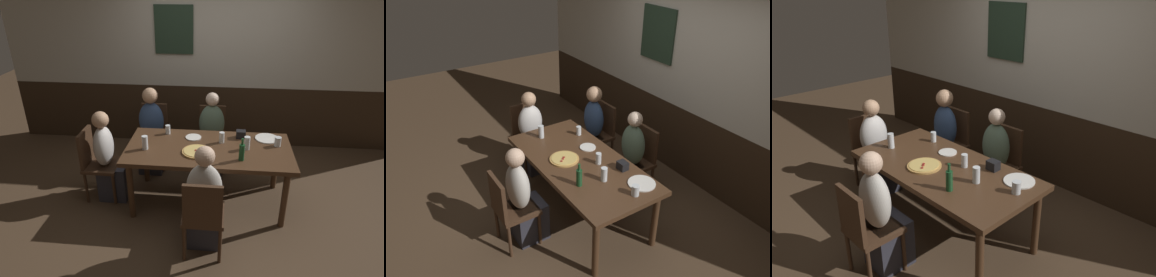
% 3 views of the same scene
% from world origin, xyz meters
% --- Properties ---
extents(ground_plane, '(12.00, 12.00, 0.00)m').
position_xyz_m(ground_plane, '(0.00, 0.00, 0.00)').
color(ground_plane, '#4C3826').
extents(wall_back, '(6.40, 0.13, 2.60)m').
position_xyz_m(wall_back, '(-0.00, 1.65, 1.30)').
color(wall_back, '#332316').
rests_on(wall_back, ground_plane).
extents(dining_table, '(1.87, 0.91, 0.74)m').
position_xyz_m(dining_table, '(0.00, 0.00, 0.66)').
color(dining_table, '#472D1C').
rests_on(dining_table, ground_plane).
extents(chair_left_far, '(0.40, 0.40, 0.88)m').
position_xyz_m(chair_left_far, '(-0.82, 0.87, 0.50)').
color(chair_left_far, '#422B1C').
rests_on(chair_left_far, ground_plane).
extents(chair_mid_far, '(0.40, 0.40, 0.88)m').
position_xyz_m(chair_mid_far, '(0.00, 0.87, 0.50)').
color(chair_mid_far, '#422B1C').
rests_on(chair_mid_far, ground_plane).
extents(chair_mid_near, '(0.40, 0.40, 0.88)m').
position_xyz_m(chair_mid_near, '(0.00, -0.87, 0.50)').
color(chair_mid_near, '#422B1C').
rests_on(chair_mid_near, ground_plane).
extents(chair_head_west, '(0.40, 0.40, 0.88)m').
position_xyz_m(chair_head_west, '(-1.35, 0.00, 0.50)').
color(chair_head_west, '#422B1C').
rests_on(chair_head_west, ground_plane).
extents(person_left_far, '(0.34, 0.37, 1.18)m').
position_xyz_m(person_left_far, '(-0.82, 0.71, 0.50)').
color(person_left_far, '#2D2D38').
rests_on(person_left_far, ground_plane).
extents(person_mid_far, '(0.34, 0.37, 1.14)m').
position_xyz_m(person_mid_far, '(-0.00, 0.71, 0.48)').
color(person_mid_far, '#2D2D38').
rests_on(person_mid_far, ground_plane).
extents(person_mid_near, '(0.34, 0.37, 1.14)m').
position_xyz_m(person_mid_near, '(0.00, -0.71, 0.48)').
color(person_mid_near, '#2D2D38').
rests_on(person_mid_near, ground_plane).
extents(person_head_west, '(0.37, 0.34, 1.12)m').
position_xyz_m(person_head_west, '(-1.19, 0.00, 0.47)').
color(person_head_west, '#2D2D38').
rests_on(person_head_west, ground_plane).
extents(pizza, '(0.33, 0.33, 0.03)m').
position_xyz_m(pizza, '(-0.12, -0.13, 0.75)').
color(pizza, tan).
rests_on(pizza, dining_table).
extents(pint_glass_stout, '(0.07, 0.07, 0.15)m').
position_xyz_m(pint_glass_stout, '(0.43, 0.01, 0.81)').
color(pint_glass_stout, silver).
rests_on(pint_glass_stout, dining_table).
extents(highball_clear, '(0.08, 0.08, 0.11)m').
position_xyz_m(highball_clear, '(0.78, 0.12, 0.79)').
color(highball_clear, silver).
rests_on(highball_clear, dining_table).
extents(pint_glass_amber, '(0.06, 0.06, 0.13)m').
position_xyz_m(pint_glass_amber, '(0.14, 0.14, 0.80)').
color(pint_glass_amber, silver).
rests_on(pint_glass_amber, dining_table).
extents(tumbler_water, '(0.06, 0.06, 0.11)m').
position_xyz_m(tumbler_water, '(-0.52, 0.31, 0.79)').
color(tumbler_water, silver).
rests_on(tumbler_water, dining_table).
extents(tumbler_short, '(0.07, 0.07, 0.16)m').
position_xyz_m(tumbler_short, '(-0.71, -0.11, 0.81)').
color(tumbler_short, silver).
rests_on(tumbler_short, dining_table).
extents(beer_bottle_green, '(0.06, 0.06, 0.25)m').
position_xyz_m(beer_bottle_green, '(0.36, -0.25, 0.84)').
color(beer_bottle_green, '#194723').
rests_on(beer_bottle_green, dining_table).
extents(plate_white_large, '(0.28, 0.28, 0.01)m').
position_xyz_m(plate_white_large, '(0.68, 0.29, 0.75)').
color(plate_white_large, white).
rests_on(plate_white_large, dining_table).
extents(plate_white_small, '(0.19, 0.19, 0.01)m').
position_xyz_m(plate_white_small, '(-0.20, 0.23, 0.75)').
color(plate_white_small, white).
rests_on(plate_white_small, dining_table).
extents(condiment_caddy, '(0.11, 0.09, 0.09)m').
position_xyz_m(condiment_caddy, '(0.37, 0.29, 0.79)').
color(condiment_caddy, black).
rests_on(condiment_caddy, dining_table).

